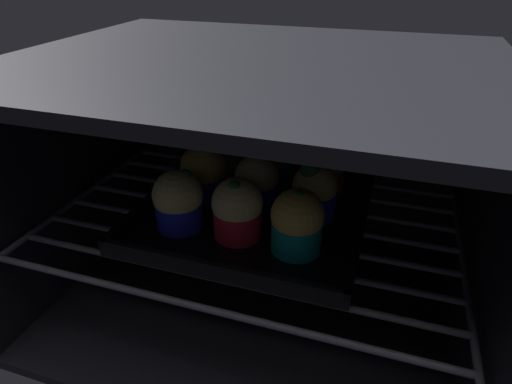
% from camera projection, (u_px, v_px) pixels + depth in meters
% --- Properties ---
extents(oven_cavity, '(0.59, 0.47, 0.37)m').
position_uv_depth(oven_cavity, '(265.00, 181.00, 0.63)').
color(oven_cavity, black).
rests_on(oven_cavity, ground).
extents(oven_rack, '(0.55, 0.42, 0.01)m').
position_uv_depth(oven_rack, '(256.00, 215.00, 0.61)').
color(oven_rack, '#51515B').
rests_on(oven_rack, oven_cavity).
extents(baking_tray, '(0.30, 0.30, 0.02)m').
position_uv_depth(baking_tray, '(256.00, 209.00, 0.61)').
color(baking_tray, black).
rests_on(baking_tray, oven_rack).
extents(muffin_row0_col0, '(0.06, 0.06, 0.08)m').
position_uv_depth(muffin_row0_col0, '(178.00, 201.00, 0.55)').
color(muffin_row0_col0, '#1928B7').
rests_on(muffin_row0_col0, baking_tray).
extents(muffin_row0_col1, '(0.06, 0.06, 0.08)m').
position_uv_depth(muffin_row0_col1, '(240.00, 210.00, 0.53)').
color(muffin_row0_col1, red).
rests_on(muffin_row0_col1, baking_tray).
extents(muffin_row0_col2, '(0.06, 0.06, 0.08)m').
position_uv_depth(muffin_row0_col2, '(297.00, 222.00, 0.50)').
color(muffin_row0_col2, '#0C8C84').
rests_on(muffin_row0_col2, baking_tray).
extents(muffin_row1_col0, '(0.06, 0.06, 0.08)m').
position_uv_depth(muffin_row1_col0, '(204.00, 172.00, 0.61)').
color(muffin_row1_col0, '#1928B7').
rests_on(muffin_row1_col0, baking_tray).
extents(muffin_row1_col1, '(0.06, 0.06, 0.07)m').
position_uv_depth(muffin_row1_col1, '(254.00, 183.00, 0.59)').
color(muffin_row1_col1, '#1928B7').
rests_on(muffin_row1_col1, baking_tray).
extents(muffin_row1_col2, '(0.06, 0.06, 0.08)m').
position_uv_depth(muffin_row1_col2, '(314.00, 192.00, 0.57)').
color(muffin_row1_col2, '#1928B7').
rests_on(muffin_row1_col2, baking_tray).
extents(muffin_row2_col0, '(0.06, 0.06, 0.08)m').
position_uv_depth(muffin_row2_col0, '(223.00, 154.00, 0.67)').
color(muffin_row2_col0, silver).
rests_on(muffin_row2_col0, baking_tray).
extents(muffin_row2_col1, '(0.06, 0.06, 0.07)m').
position_uv_depth(muffin_row2_col1, '(274.00, 162.00, 0.65)').
color(muffin_row2_col1, '#0C8C84').
rests_on(muffin_row2_col1, baking_tray).
extents(muffin_row2_col2, '(0.06, 0.06, 0.08)m').
position_uv_depth(muffin_row2_col2, '(325.00, 166.00, 0.63)').
color(muffin_row2_col2, red).
rests_on(muffin_row2_col2, baking_tray).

